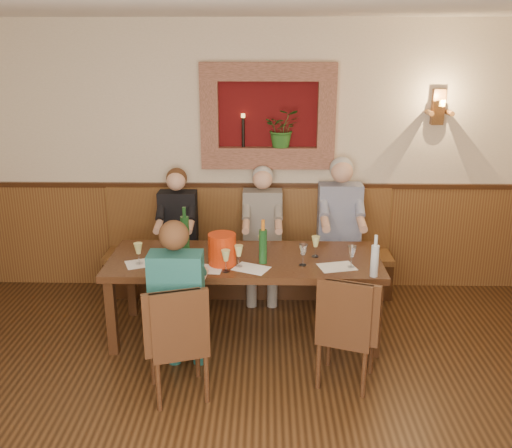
{
  "coord_description": "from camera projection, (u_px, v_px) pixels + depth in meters",
  "views": [
    {
      "loc": [
        0.19,
        -2.85,
        2.6
      ],
      "look_at": [
        0.1,
        1.9,
        1.05
      ],
      "focal_mm": 40.0,
      "sensor_mm": 36.0,
      "label": 1
    }
  ],
  "objects": [
    {
      "name": "wine_glass_3",
      "position": [
        139.0,
        254.0,
        4.88
      ],
      "size": [
        0.08,
        0.08,
        0.19
      ],
      "primitive_type": null,
      "color": "#CDD27D",
      "rests_on": "dining_table"
    },
    {
      "name": "wainscoting",
      "position": [
        233.0,
        399.0,
        3.34
      ],
      "size": [
        6.02,
        6.02,
        1.15
      ],
      "color": "brown",
      "rests_on": "ground"
    },
    {
      "name": "chair_near_left",
      "position": [
        179.0,
        363.0,
        4.3
      ],
      "size": [
        0.52,
        0.52,
        0.93
      ],
      "rotation": [
        0.0,
        0.0,
        0.31
      ],
      "color": "black",
      "rests_on": "ground"
    },
    {
      "name": "wall_sconce",
      "position": [
        438.0,
        108.0,
        5.67
      ],
      "size": [
        0.25,
        0.2,
        0.35
      ],
      "color": "brown",
      "rests_on": "ground"
    },
    {
      "name": "person_bench_right",
      "position": [
        339.0,
        241.0,
        5.87
      ],
      "size": [
        0.44,
        0.54,
        1.47
      ],
      "color": "navy",
      "rests_on": "ground"
    },
    {
      "name": "tasting_sheet_d",
      "position": [
        205.0,
        269.0,
        4.8
      ],
      "size": [
        0.31,
        0.23,
        0.0
      ],
      "primitive_type": "cube",
      "rotation": [
        0.0,
        0.0,
        -0.08
      ],
      "color": "white",
      "rests_on": "dining_table"
    },
    {
      "name": "person_bench_mid",
      "position": [
        262.0,
        245.0,
        5.9
      ],
      "size": [
        0.4,
        0.49,
        1.38
      ],
      "color": "#5D5755",
      "rests_on": "ground"
    },
    {
      "name": "wall_niche",
      "position": [
        272.0,
        121.0,
        5.76
      ],
      "size": [
        1.36,
        0.3,
        1.06
      ],
      "color": "#510B0C",
      "rests_on": "ground"
    },
    {
      "name": "room_shell",
      "position": [
        230.0,
        184.0,
        2.94
      ],
      "size": [
        6.04,
        6.04,
        2.82
      ],
      "color": "beige",
      "rests_on": "ground"
    },
    {
      "name": "wine_bottle_green_a",
      "position": [
        263.0,
        246.0,
        4.89
      ],
      "size": [
        0.08,
        0.08,
        0.39
      ],
      "rotation": [
        0.0,
        0.0,
        0.11
      ],
      "color": "#19471E",
      "rests_on": "dining_table"
    },
    {
      "name": "tasting_sheet_a",
      "position": [
        143.0,
        263.0,
        4.92
      ],
      "size": [
        0.35,
        0.3,
        0.0
      ],
      "primitive_type": "cube",
      "rotation": [
        0.0,
        0.0,
        0.38
      ],
      "color": "white",
      "rests_on": "dining_table"
    },
    {
      "name": "wine_glass_7",
      "position": [
        262.0,
        246.0,
        5.06
      ],
      "size": [
        0.08,
        0.08,
        0.19
      ],
      "primitive_type": null,
      "color": "#CDD27D",
      "rests_on": "dining_table"
    },
    {
      "name": "chair_near_right",
      "position": [
        345.0,
        351.0,
        4.46
      ],
      "size": [
        0.52,
        0.52,
        0.93
      ],
      "rotation": [
        0.0,
        0.0,
        -0.33
      ],
      "color": "black",
      "rests_on": "ground"
    },
    {
      "name": "tasting_sheet_b",
      "position": [
        251.0,
        268.0,
        4.81
      ],
      "size": [
        0.35,
        0.31,
        0.0
      ],
      "primitive_type": "cube",
      "rotation": [
        0.0,
        0.0,
        -0.44
      ],
      "color": "white",
      "rests_on": "dining_table"
    },
    {
      "name": "wine_bottle_green_b",
      "position": [
        185.0,
        233.0,
        5.17
      ],
      "size": [
        0.1,
        0.1,
        0.41
      ],
      "rotation": [
        0.0,
        0.0,
        -0.32
      ],
      "color": "#19471E",
      "rests_on": "dining_table"
    },
    {
      "name": "tasting_sheet_c",
      "position": [
        337.0,
        267.0,
        4.85
      ],
      "size": [
        0.34,
        0.28,
        0.0
      ],
      "primitive_type": "cube",
      "rotation": [
        0.0,
        0.0,
        0.24
      ],
      "color": "white",
      "rests_on": "dining_table"
    },
    {
      "name": "water_bottle",
      "position": [
        375.0,
        260.0,
        4.62
      ],
      "size": [
        0.09,
        0.09,
        0.36
      ],
      "rotation": [
        0.0,
        0.0,
        0.4
      ],
      "color": "silver",
      "rests_on": "dining_table"
    },
    {
      "name": "person_chair_front",
      "position": [
        180.0,
        317.0,
        4.37
      ],
      "size": [
        0.4,
        0.49,
        1.37
      ],
      "color": "navy",
      "rests_on": "ground"
    },
    {
      "name": "wine_glass_6",
      "position": [
        303.0,
        255.0,
        4.85
      ],
      "size": [
        0.08,
        0.08,
        0.19
      ],
      "primitive_type": null,
      "color": "white",
      "rests_on": "dining_table"
    },
    {
      "name": "bench",
      "position": [
        248.0,
        262.0,
        6.08
      ],
      "size": [
        3.0,
        0.45,
        1.11
      ],
      "color": "#381E0F",
      "rests_on": "ground"
    },
    {
      "name": "wine_glass_2",
      "position": [
        239.0,
        256.0,
        4.83
      ],
      "size": [
        0.08,
        0.08,
        0.19
      ],
      "primitive_type": null,
      "color": "#CDD27D",
      "rests_on": "dining_table"
    },
    {
      "name": "wine_glass_5",
      "position": [
        352.0,
        257.0,
        4.81
      ],
      "size": [
        0.08,
        0.08,
        0.19
      ],
      "primitive_type": null,
      "color": "white",
      "rests_on": "dining_table"
    },
    {
      "name": "wine_glass_0",
      "position": [
        315.0,
        247.0,
        5.05
      ],
      "size": [
        0.08,
        0.08,
        0.19
      ],
      "primitive_type": null,
      "color": "#CDD27D",
      "rests_on": "dining_table"
    },
    {
      "name": "wine_glass_4",
      "position": [
        168.0,
        245.0,
        5.09
      ],
      "size": [
        0.08,
        0.08,
        0.19
      ],
      "primitive_type": null,
      "color": "white",
      "rests_on": "dining_table"
    },
    {
      "name": "spittoon_bucket",
      "position": [
        222.0,
        249.0,
        4.87
      ],
      "size": [
        0.27,
        0.27,
        0.27
      ],
      "primitive_type": "cylinder",
      "rotation": [
        0.0,
        0.0,
        -0.12
      ],
      "color": "red",
      "rests_on": "dining_table"
    },
    {
      "name": "dining_table",
      "position": [
        245.0,
        266.0,
        5.07
      ],
      "size": [
        2.4,
        0.9,
        0.75
      ],
      "color": "black",
      "rests_on": "ground"
    },
    {
      "name": "person_bench_left",
      "position": [
        178.0,
        245.0,
        5.92
      ],
      "size": [
        0.39,
        0.48,
        1.35
      ],
      "color": "black",
      "rests_on": "ground"
    },
    {
      "name": "wine_glass_1",
      "position": [
        226.0,
        261.0,
        4.72
      ],
      "size": [
        0.08,
        0.08,
        0.19
      ],
      "primitive_type": null,
      "color": "#CDD27D",
      "rests_on": "dining_table"
    }
  ]
}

